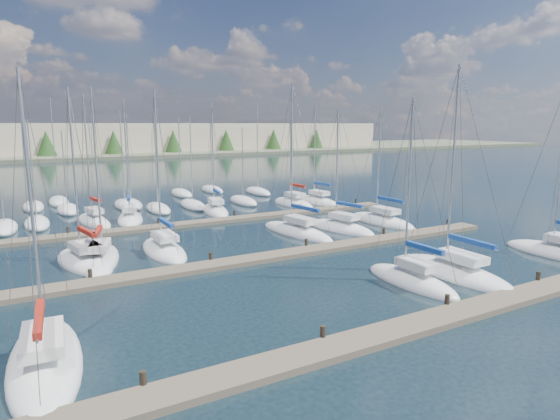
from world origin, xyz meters
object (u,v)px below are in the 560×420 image
sailboat_l (341,228)px  sailboat_b (45,361)px  sailboat_h (84,261)px  sailboat_o (130,219)px  sailboat_k (297,232)px  sailboat_r (317,201)px  sailboat_e (455,272)px  sailboat_m (382,221)px  sailboat_d (411,281)px  sailboat_j (164,250)px  sailboat_i (102,260)px  sailboat_q (293,204)px  sailboat_n (94,221)px  sailboat_p (215,211)px

sailboat_l → sailboat_b: (-25.65, -14.36, -0.01)m
sailboat_h → sailboat_l: bearing=-11.7°
sailboat_l → sailboat_o: (-16.40, 13.85, 0.02)m
sailboat_k → sailboat_r: sailboat_k is taller
sailboat_e → sailboat_m: (6.95, 15.03, -0.01)m
sailboat_d → sailboat_j: bearing=127.1°
sailboat_i → sailboat_e: (19.82, -14.28, -0.01)m
sailboat_e → sailboat_q: 28.76m
sailboat_m → sailboat_o: (-21.87, 13.31, 0.02)m
sailboat_l → sailboat_h: sailboat_h is taller
sailboat_o → sailboat_b: bearing=-95.7°
sailboat_l → sailboat_o: 21.47m
sailboat_l → sailboat_n: size_ratio=0.89×
sailboat_l → sailboat_o: sailboat_o is taller
sailboat_i → sailboat_j: size_ratio=0.99×
sailboat_e → sailboat_h: sailboat_e is taller
sailboat_h → sailboat_b: bearing=-114.0°
sailboat_j → sailboat_r: 26.75m
sailboat_m → sailboat_r: (1.03, 13.16, 0.02)m
sailboat_p → sailboat_n: sailboat_n is taller
sailboat_e → sailboat_n: (-18.31, 28.96, 0.02)m
sailboat_r → sailboat_j: bearing=-154.6°
sailboat_h → sailboat_p: bearing=30.7°
sailboat_e → sailboat_l: sailboat_e is taller
sailboat_p → sailboat_n: (-12.77, 0.45, 0.01)m
sailboat_e → sailboat_p: size_ratio=1.11×
sailboat_h → sailboat_r: 31.97m
sailboat_b → sailboat_j: sailboat_j is taller
sailboat_o → sailboat_h: bearing=-101.2°
sailboat_e → sailboat_q: sailboat_e is taller
sailboat_l → sailboat_j: sailboat_j is taller
sailboat_d → sailboat_h: bearing=139.2°
sailboat_l → sailboat_m: (5.47, 0.54, -0.00)m
sailboat_i → sailboat_l: (21.30, 0.21, -0.02)m
sailboat_m → sailboat_i: bearing=179.2°
sailboat_n → sailboat_o: sailboat_n is taller
sailboat_b → sailboat_m: bearing=29.7°
sailboat_p → sailboat_o: 9.38m
sailboat_p → sailboat_j: sailboat_j is taller
sailboat_q → sailboat_d: size_ratio=0.92×
sailboat_b → sailboat_o: 29.69m
sailboat_n → sailboat_i: bearing=-105.7°
sailboat_q → sailboat_l: bearing=-105.5°
sailboat_m → sailboat_k: sailboat_k is taller
sailboat_o → sailboat_n: bearing=-177.9°
sailboat_h → sailboat_p: size_ratio=1.02×
sailboat_q → sailboat_d: sailboat_d is taller
sailboat_r → sailboat_o: sailboat_r is taller
sailboat_r → sailboat_o: 22.90m
sailboat_p → sailboat_b: 33.95m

